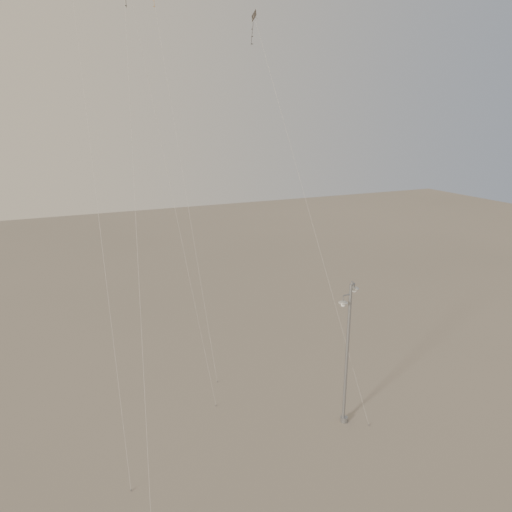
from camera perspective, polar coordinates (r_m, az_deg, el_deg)
name	(u,v)px	position (r m, az deg, el deg)	size (l,w,h in m)	color
street_lamp	(347,349)	(32.28, 9.09, -9.18)	(1.50, 0.93, 8.37)	gray
kite_1	(129,80)	(29.16, -12.60, 16.77)	(3.15, 12.04, 24.39)	black
kite_4	(279,106)	(33.96, 2.31, 14.73)	(3.23, 9.38, 22.94)	black
kite_5	(165,69)	(42.91, -9.06, 17.99)	(0.38, 12.55, 26.64)	#A7621B
kite_7	(75,20)	(31.53, -17.64, 21.60)	(0.95, 9.69, 27.38)	maroon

